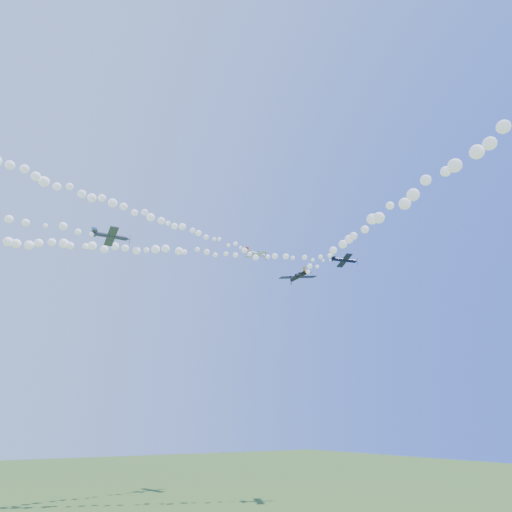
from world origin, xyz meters
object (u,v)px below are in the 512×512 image
plane_navy (344,260)px  plane_black (298,277)px  plane_white (256,254)px  plane_grey (111,236)px

plane_navy → plane_black: 24.37m
plane_white → plane_black: plane_white is taller
plane_black → plane_navy: bearing=-53.3°
plane_grey → plane_black: bearing=-25.3°
plane_grey → plane_black: (28.37, -17.23, -7.42)m
plane_white → plane_grey: plane_white is taller
plane_white → plane_grey: size_ratio=1.09×
plane_white → plane_navy: plane_white is taller
plane_white → plane_black: 37.28m
plane_white → plane_navy: 25.01m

